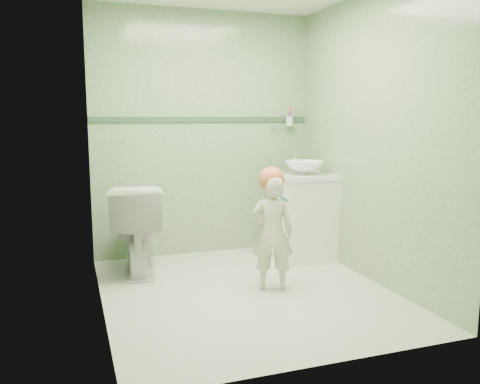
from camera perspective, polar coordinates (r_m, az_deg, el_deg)
name	(u,v)px	position (r m, az deg, el deg)	size (l,w,h in m)	color
ground	(246,292)	(4.02, 0.71, -11.36)	(2.50, 2.50, 0.00)	beige
room_shell	(246,140)	(3.78, 0.75, 5.97)	(2.50, 2.54, 2.40)	gray
trim_stripe	(204,119)	(4.96, -4.16, 8.33)	(2.20, 0.02, 0.05)	#315137
vanity	(303,218)	(4.86, 7.27, -3.02)	(0.52, 0.50, 0.80)	white
counter	(304,176)	(4.79, 7.36, 1.79)	(0.54, 0.52, 0.04)	white
basin	(304,168)	(4.78, 7.38, 2.79)	(0.37, 0.37, 0.13)	white
faucet	(296,158)	(4.94, 6.44, 3.92)	(0.03, 0.13, 0.18)	silver
cup_holder	(289,121)	(5.21, 5.62, 8.13)	(0.26, 0.07, 0.21)	silver
toilet	(137,228)	(4.50, -11.73, -4.05)	(0.45, 0.79, 0.80)	white
toddler	(272,233)	(3.96, 3.72, -4.75)	(0.34, 0.22, 0.92)	beige
hair_cap	(272,180)	(3.90, 3.64, 1.42)	(0.20, 0.20, 0.20)	#C7663C
teal_toothbrush	(283,198)	(3.78, 4.93, -0.69)	(0.11, 0.14, 0.08)	#009C71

